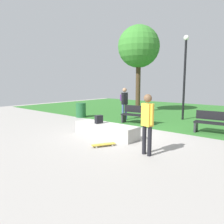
% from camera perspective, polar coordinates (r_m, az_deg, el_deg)
% --- Properties ---
extents(ground_plane, '(28.00, 28.00, 0.00)m').
position_cam_1_polar(ground_plane, '(9.04, 3.26, -5.62)').
color(ground_plane, '#9E9993').
extents(grass_lawn, '(26.60, 12.53, 0.01)m').
position_cam_1_polar(grass_lawn, '(15.81, 20.54, -0.27)').
color(grass_lawn, '#2D6B28').
rests_on(grass_lawn, ground_plane).
extents(concrete_ledge, '(2.74, 0.77, 0.50)m').
position_cam_1_polar(concrete_ledge, '(8.53, -1.68, -4.73)').
color(concrete_ledge, '#A8A59E').
rests_on(concrete_ledge, ground_plane).
extents(backpack_on_ledge, '(0.28, 0.33, 0.32)m').
position_cam_1_polar(backpack_on_ledge, '(8.54, -3.48, -1.94)').
color(backpack_on_ledge, black).
rests_on(backpack_on_ledge, concrete_ledge).
extents(skater_performing_trick, '(0.42, 0.27, 1.77)m').
position_cam_1_polar(skater_performing_trick, '(6.28, 9.26, -1.99)').
color(skater_performing_trick, black).
rests_on(skater_performing_trick, ground_plane).
extents(skateboard_by_ledge, '(0.54, 0.80, 0.08)m').
position_cam_1_polar(skateboard_by_ledge, '(7.25, -2.22, -8.51)').
color(skateboard_by_ledge, gold).
rests_on(skateboard_by_ledge, ground_plane).
extents(park_bench_near_path, '(1.65, 0.69, 0.91)m').
position_cam_1_polar(park_bench_near_path, '(11.09, 6.59, -0.61)').
color(park_bench_near_path, black).
rests_on(park_bench_near_path, ground_plane).
extents(park_bench_far_right, '(1.64, 0.61, 0.91)m').
position_cam_1_polar(park_bench_far_right, '(9.81, 25.50, -2.45)').
color(park_bench_far_right, black).
rests_on(park_bench_far_right, ground_plane).
extents(tree_broad_elm, '(2.82, 2.82, 5.90)m').
position_cam_1_polar(tree_broad_elm, '(15.42, 7.02, 16.54)').
color(tree_broad_elm, '#42301E').
rests_on(tree_broad_elm, grass_lawn).
extents(lamp_post, '(0.28, 0.28, 4.61)m').
position_cam_1_polar(lamp_post, '(12.77, 18.57, 10.45)').
color(lamp_post, black).
rests_on(lamp_post, ground_plane).
extents(trash_bin, '(0.59, 0.59, 0.86)m').
position_cam_1_polar(trash_bin, '(13.18, -8.17, 0.49)').
color(trash_bin, '#1E592D').
rests_on(trash_bin, ground_plane).
extents(pedestrian_with_backpack, '(0.40, 0.42, 1.79)m').
position_cam_1_polar(pedestrian_with_backpack, '(12.13, 3.24, 3.02)').
color(pedestrian_with_backpack, '#3F5184').
rests_on(pedestrian_with_backpack, ground_plane).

